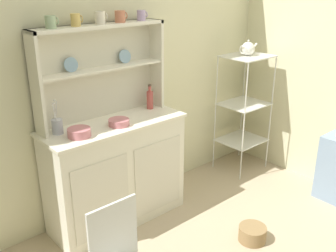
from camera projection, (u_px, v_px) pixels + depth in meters
The scene contains 15 objects.
wall_back at pixel (124, 66), 3.28m from camera, with size 3.84×0.05×2.50m, color beige.
hutch_cabinet at pixel (116, 171), 3.21m from camera, with size 1.17×0.45×0.88m.
hutch_shelf_unit at pixel (99, 65), 3.01m from camera, with size 1.09×0.18×0.74m.
bakers_rack at pixel (244, 100), 4.00m from camera, with size 0.46×0.40×1.23m.
floor_basket at pixel (252, 234), 3.07m from camera, with size 0.22×0.22×0.12m, color #93754C.
cup_sage_0 at pixel (51, 22), 2.62m from camera, with size 0.09×0.07×0.09m.
cup_gold_1 at pixel (76, 20), 2.74m from camera, with size 0.08×0.07×0.09m.
cup_cream_2 at pixel (100, 18), 2.86m from camera, with size 0.09×0.08×0.09m.
cup_terracotta_3 at pixel (120, 16), 2.97m from camera, with size 0.10×0.08×0.09m.
cup_lilac_4 at pixel (141, 15), 3.09m from camera, with size 0.08×0.07×0.08m.
bowl_mixing_large at pixel (79, 132), 2.78m from camera, with size 0.17×0.17×0.06m, color #D17A84.
bowl_floral_medium at pixel (119, 122), 2.99m from camera, with size 0.16×0.16×0.05m, color #D17A84.
jam_bottle at pixel (150, 99), 3.35m from camera, with size 0.06×0.06×0.21m.
utensil_jar at pixel (57, 126), 2.82m from camera, with size 0.08×0.08×0.25m.
porcelain_teapot at pixel (248, 49), 3.81m from camera, with size 0.22×0.13×0.16m.
Camera 1 is at (-1.84, -1.07, 1.97)m, focal length 41.57 mm.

